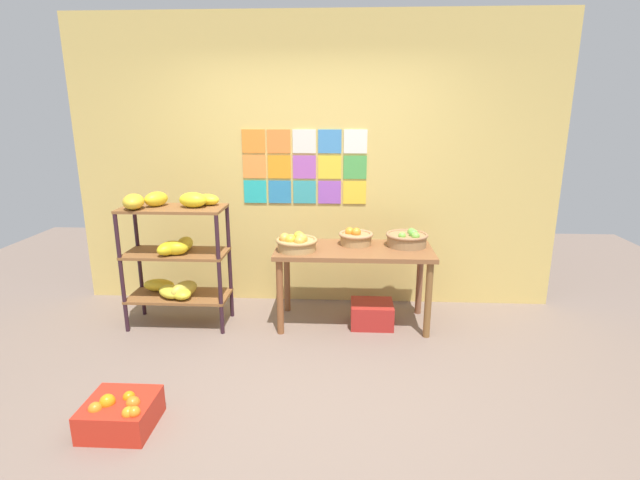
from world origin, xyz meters
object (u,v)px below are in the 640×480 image
Objects in this scene: fruit_basket_left at (356,237)px; fruit_basket_right at (296,243)px; fruit_basket_back_right at (407,239)px; produce_crate_under_table at (372,314)px; display_table at (354,259)px; orange_crate_foreground at (121,413)px; banana_shelf_unit at (174,250)px.

fruit_basket_left is 0.86× the size of fruit_basket_right.
fruit_basket_back_right reaches higher than fruit_basket_right.
fruit_basket_right is at bearing -174.84° from produce_crate_under_table.
fruit_basket_right is at bearing -168.88° from display_table.
fruit_basket_right is at bearing 57.88° from orange_crate_foreground.
fruit_basket_back_right is at bearing 41.42° from orange_crate_foreground.
banana_shelf_unit is 0.88× the size of display_table.
display_table is 0.55m from fruit_basket_right.
banana_shelf_unit is 2.97× the size of orange_crate_foreground.
fruit_basket_back_right is at bearing 23.48° from produce_crate_under_table.
fruit_basket_back_right is (0.48, 0.10, 0.17)m from display_table.
fruit_basket_back_right reaches higher than display_table.
display_table is at bearing -97.54° from fruit_basket_left.
display_table is 2.25m from orange_crate_foreground.
banana_shelf_unit is 1.89m from produce_crate_under_table.
banana_shelf_unit reaches higher than fruit_basket_right.
orange_crate_foreground is (-1.95, -1.72, -0.69)m from fruit_basket_back_right.
banana_shelf_unit is at bearing -175.96° from display_table.
fruit_basket_right is 0.96× the size of fruit_basket_back_right.
fruit_basket_back_right is (2.09, 0.21, 0.08)m from banana_shelf_unit.
banana_shelf_unit is 1.64m from orange_crate_foreground.
display_table is 3.66× the size of produce_crate_under_table.
orange_crate_foreground is (-1.64, -1.58, -0.01)m from produce_crate_under_table.
display_table is 0.55m from produce_crate_under_table.
fruit_basket_left is 0.76× the size of orange_crate_foreground.
fruit_basket_left reaches higher than orange_crate_foreground.
orange_crate_foreground is (-1.48, -1.75, -0.70)m from fruit_basket_left.
orange_crate_foreground reaches higher than produce_crate_under_table.
fruit_basket_right reaches higher than produce_crate_under_table.
fruit_basket_left is 0.82× the size of produce_crate_under_table.
banana_shelf_unit is at bearing -171.72° from fruit_basket_left.
display_table is 0.52m from fruit_basket_back_right.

